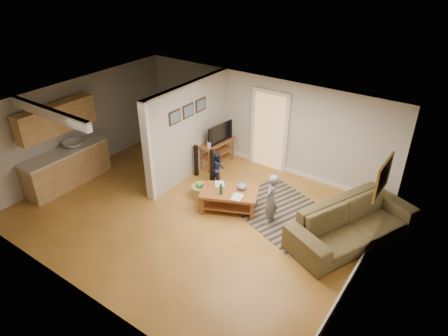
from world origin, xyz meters
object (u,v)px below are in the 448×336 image
at_px(speaker_right, 196,161).
at_px(child, 269,221).
at_px(coffee_table, 230,195).
at_px(toddler, 217,182).
at_px(sofa, 350,239).
at_px(speaker_left, 212,168).
at_px(tv_console, 217,144).
at_px(toy_basket, 201,191).

xyz_separation_m(speaker_right, child, (2.60, -0.67, -0.44)).
distance_m(coffee_table, toddler, 1.30).
xyz_separation_m(sofa, speaker_right, (-4.30, 0.23, 0.44)).
bearing_deg(speaker_left, tv_console, 103.44).
bearing_deg(child, tv_console, -128.21).
distance_m(tv_console, toy_basket, 1.74).
relative_size(speaker_right, child, 0.74).
distance_m(coffee_table, tv_console, 2.19).
xyz_separation_m(sofa, tv_console, (-4.18, 1.02, 0.66)).
bearing_deg(speaker_right, tv_console, 71.03).
height_order(sofa, speaker_left, speaker_left).
xyz_separation_m(coffee_table, speaker_left, (-0.94, 0.58, 0.13)).
distance_m(sofa, child, 1.75).
distance_m(speaker_left, child, 2.05).
bearing_deg(speaker_right, toddler, -8.40).
relative_size(sofa, speaker_left, 2.71).
height_order(sofa, speaker_right, speaker_right).
bearing_deg(tv_console, speaker_right, -92.82).
bearing_deg(child, toy_basket, -95.08).
xyz_separation_m(sofa, speaker_left, (-3.62, 0.03, 0.52)).
height_order(coffee_table, toy_basket, coffee_table).
height_order(speaker_right, toddler, speaker_right).
distance_m(speaker_left, toy_basket, 0.66).
distance_m(sofa, coffee_table, 2.77).
relative_size(tv_console, speaker_right, 1.33).
relative_size(coffee_table, speaker_left, 1.43).
distance_m(tv_console, child, 2.95).
relative_size(speaker_left, child, 0.86).
bearing_deg(toddler, coffee_table, 154.51).
relative_size(coffee_table, speaker_right, 1.68).
bearing_deg(coffee_table, toy_basket, 178.22).
distance_m(speaker_left, toddler, 0.57).
bearing_deg(speaker_left, coffee_table, -47.69).
bearing_deg(speaker_left, child, -29.56).
bearing_deg(sofa, child, 128.34).
relative_size(sofa, speaker_right, 3.19).
relative_size(speaker_left, toy_basket, 2.20).
xyz_separation_m(tv_console, toy_basket, (0.62, -1.55, -0.48)).
height_order(speaker_right, toy_basket, speaker_right).
relative_size(tv_console, toy_basket, 2.49).
xyz_separation_m(speaker_right, toy_basket, (0.74, -0.76, -0.27)).
height_order(speaker_right, child, speaker_right).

